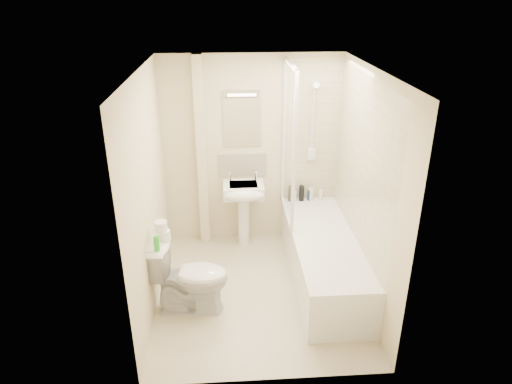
{
  "coord_description": "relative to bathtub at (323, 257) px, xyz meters",
  "views": [
    {
      "loc": [
        -0.31,
        -4.15,
        3.08
      ],
      "look_at": [
        -0.01,
        0.2,
        1.12
      ],
      "focal_mm": 32.0,
      "sensor_mm": 36.0,
      "label": 1
    }
  ],
  "objects": [
    {
      "name": "floor",
      "position": [
        -0.75,
        -0.2,
        -0.29
      ],
      "size": [
        2.5,
        2.5,
        0.0
      ],
      "primitive_type": "plane",
      "color": "beige",
      "rests_on": "ground"
    },
    {
      "name": "toilet_roll_lower",
      "position": [
        -1.7,
        -0.35,
        0.55
      ],
      "size": [
        0.12,
        0.12,
        0.1
      ],
      "primitive_type": "cylinder",
      "color": "white",
      "rests_on": "toilet"
    },
    {
      "name": "ceiling",
      "position": [
        -0.75,
        -0.2,
        2.11
      ],
      "size": [
        2.2,
        2.5,
        0.02
      ],
      "primitive_type": "cube",
      "color": "white",
      "rests_on": "wall_back"
    },
    {
      "name": "tile_right",
      "position": [
        0.34,
        0.0,
        1.14
      ],
      "size": [
        0.01,
        2.1,
        1.75
      ],
      "primitive_type": "cube",
      "color": "beige",
      "rests_on": "wall_right"
    },
    {
      "name": "shower_screen",
      "position": [
        -0.35,
        0.6,
        1.16
      ],
      "size": [
        0.04,
        0.92,
        1.8
      ],
      "color": "white",
      "rests_on": "bathtub"
    },
    {
      "name": "bathtub",
      "position": [
        0.0,
        0.0,
        0.0
      ],
      "size": [
        0.7,
        2.1,
        0.55
      ],
      "color": "white",
      "rests_on": "ground"
    },
    {
      "name": "wall_left",
      "position": [
        -1.85,
        -0.2,
        0.91
      ],
      "size": [
        0.02,
        2.5,
        2.4
      ],
      "primitive_type": "cube",
      "color": "beige",
      "rests_on": "ground"
    },
    {
      "name": "strip_light",
      "position": [
        -0.86,
        1.02,
        1.66
      ],
      "size": [
        0.42,
        0.07,
        0.07
      ],
      "primitive_type": "cube",
      "color": "silver",
      "rests_on": "wall_back"
    },
    {
      "name": "bottle_cream",
      "position": [
        0.02,
        0.96,
        0.34
      ],
      "size": [
        0.07,
        0.07,
        0.17
      ],
      "primitive_type": "cylinder",
      "color": "beige",
      "rests_on": "bathtub"
    },
    {
      "name": "splashback",
      "position": [
        -0.86,
        1.04,
        0.74
      ],
      "size": [
        0.6,
        0.02,
        0.3
      ],
      "primitive_type": "cube",
      "color": "beige",
      "rests_on": "wall_back"
    },
    {
      "name": "green_bottle",
      "position": [
        -1.75,
        -0.56,
        0.58
      ],
      "size": [
        0.06,
        0.06,
        0.16
      ],
      "primitive_type": "cylinder",
      "color": "green",
      "rests_on": "toilet"
    },
    {
      "name": "tile_back",
      "position": [
        0.0,
        1.04,
        1.14
      ],
      "size": [
        0.7,
        0.01,
        1.75
      ],
      "primitive_type": "cube",
      "color": "beige",
      "rests_on": "wall_back"
    },
    {
      "name": "bottle_white_a",
      "position": [
        -0.2,
        0.96,
        0.33
      ],
      "size": [
        0.05,
        0.05,
        0.13
      ],
      "primitive_type": "cylinder",
      "color": "white",
      "rests_on": "bathtub"
    },
    {
      "name": "wall_back",
      "position": [
        -0.75,
        1.05,
        0.91
      ],
      "size": [
        2.2,
        0.02,
        2.4
      ],
      "primitive_type": "cube",
      "color": "beige",
      "rests_on": "ground"
    },
    {
      "name": "shower_fixture",
      "position": [
        -0.0,
        0.99,
        1.26
      ],
      "size": [
        0.1,
        0.16,
        0.99
      ],
      "color": "white",
      "rests_on": "wall_back"
    },
    {
      "name": "toilet",
      "position": [
        -1.47,
        -0.43,
        0.1
      ],
      "size": [
        0.57,
        0.85,
        0.79
      ],
      "primitive_type": "imported",
      "rotation": [
        0.0,
        0.0,
        1.48
      ],
      "color": "white",
      "rests_on": "ground"
    },
    {
      "name": "mirror",
      "position": [
        -0.86,
        1.04,
        1.29
      ],
      "size": [
        0.46,
        0.01,
        0.6
      ],
      "primitive_type": "cube",
      "color": "white",
      "rests_on": "wall_back"
    },
    {
      "name": "wall_right",
      "position": [
        0.35,
        -0.2,
        0.91
      ],
      "size": [
        0.02,
        2.5,
        2.4
      ],
      "primitive_type": "cube",
      "color": "beige",
      "rests_on": "ground"
    },
    {
      "name": "bottle_black_b",
      "position": [
        -0.11,
        0.96,
        0.36
      ],
      "size": [
        0.07,
        0.07,
        0.2
      ],
      "primitive_type": "cylinder",
      "color": "black",
      "rests_on": "bathtub"
    },
    {
      "name": "pedestal_sink",
      "position": [
        -0.86,
        0.81,
        0.39
      ],
      "size": [
        0.5,
        0.47,
        0.97
      ],
      "color": "white",
      "rests_on": "ground"
    },
    {
      "name": "bottle_black_a",
      "position": [
        -0.25,
        0.96,
        0.36
      ],
      "size": [
        0.06,
        0.06,
        0.2
      ],
      "primitive_type": "cylinder",
      "color": "black",
      "rests_on": "bathtub"
    },
    {
      "name": "pipe_boxing",
      "position": [
        -1.37,
        0.99,
        0.91
      ],
      "size": [
        0.12,
        0.12,
        2.4
      ],
      "primitive_type": "cube",
      "color": "beige",
      "rests_on": "ground"
    },
    {
      "name": "bottle_white_b",
      "position": [
        0.14,
        0.96,
        0.33
      ],
      "size": [
        0.05,
        0.05,
        0.14
      ],
      "primitive_type": "cylinder",
      "color": "white",
      "rests_on": "bathtub"
    },
    {
      "name": "bottle_blue",
      "position": [
        -0.01,
        0.96,
        0.33
      ],
      "size": [
        0.05,
        0.05,
        0.14
      ],
      "primitive_type": "cylinder",
      "color": "navy",
      "rests_on": "bathtub"
    },
    {
      "name": "toilet_roll_upper",
      "position": [
        -1.72,
        -0.36,
        0.65
      ],
      "size": [
        0.12,
        0.12,
        0.1
      ],
      "primitive_type": "cylinder",
      "color": "white",
      "rests_on": "toilet_roll_lower"
    }
  ]
}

